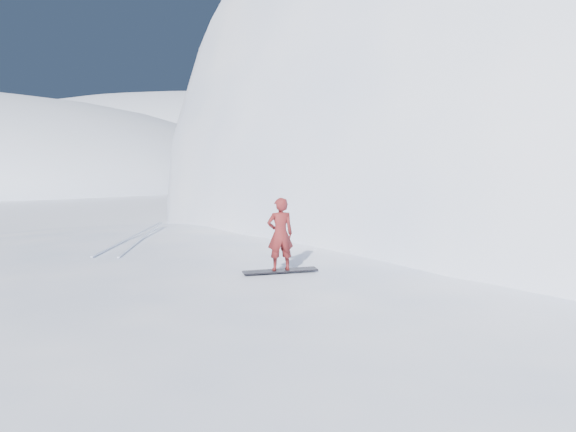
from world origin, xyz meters
name	(u,v)px	position (x,y,z in m)	size (l,w,h in m)	color
ground	(117,387)	(0.00, 0.00, 0.00)	(400.00, 400.00, 0.00)	white
near_ridge	(207,339)	(1.00, 3.00, 0.00)	(36.00, 28.00, 4.80)	white
peak_shoulder	(458,239)	(10.00, 20.00, 0.00)	(28.00, 24.00, 18.00)	white
far_ridge_c	(189,169)	(-40.00, 110.00, 0.00)	(140.00, 90.00, 36.00)	white
wind_bumps	(138,348)	(-0.56, 2.12, 0.00)	(16.00, 14.40, 1.00)	white
snowboard	(280,271)	(3.34, 1.22, 2.41)	(1.66, 0.31, 0.03)	black
snowboarder	(280,234)	(3.34, 1.22, 3.23)	(0.59, 0.38, 1.61)	maroon
board_tracks	(138,236)	(-1.78, 4.85, 2.42)	(1.54, 5.96, 0.04)	silver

